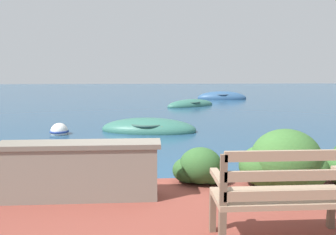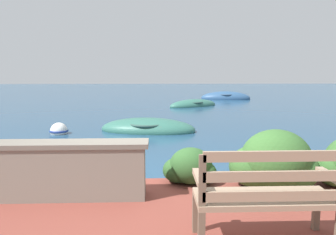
{
  "view_description": "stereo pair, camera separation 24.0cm",
  "coord_description": "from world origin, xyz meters",
  "px_view_note": "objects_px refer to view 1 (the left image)",
  "views": [
    {
      "loc": [
        0.09,
        -4.69,
        1.82
      ],
      "look_at": [
        0.73,
        6.02,
        0.27
      ],
      "focal_mm": 35.0,
      "sensor_mm": 36.0,
      "label": 1
    },
    {
      "loc": [
        0.33,
        -4.71,
        1.82
      ],
      "look_at": [
        0.73,
        6.02,
        0.27
      ],
      "focal_mm": 35.0,
      "sensor_mm": 36.0,
      "label": 2
    }
  ],
  "objects_px": {
    "park_bench": "(285,193)",
    "rowboat_nearest": "(149,129)",
    "rowboat_far": "(222,98)",
    "rowboat_mid": "(191,105)",
    "mooring_buoy": "(59,131)"
  },
  "relations": [
    {
      "from": "park_bench",
      "to": "rowboat_nearest",
      "type": "distance_m",
      "value": 7.06
    },
    {
      "from": "park_bench",
      "to": "rowboat_far",
      "type": "distance_m",
      "value": 18.09
    },
    {
      "from": "rowboat_mid",
      "to": "rowboat_nearest",
      "type": "bearing_deg",
      "value": 42.94
    },
    {
      "from": "park_bench",
      "to": "rowboat_mid",
      "type": "relative_size",
      "value": 0.45
    },
    {
      "from": "rowboat_nearest",
      "to": "park_bench",
      "type": "bearing_deg",
      "value": -69.45
    },
    {
      "from": "park_bench",
      "to": "rowboat_far",
      "type": "xyz_separation_m",
      "value": [
        3.43,
        17.75,
        -0.63
      ]
    },
    {
      "from": "rowboat_nearest",
      "to": "rowboat_mid",
      "type": "distance_m",
      "value": 7.11
    },
    {
      "from": "rowboat_nearest",
      "to": "rowboat_mid",
      "type": "xyz_separation_m",
      "value": [
        2.15,
        6.78,
        -0.01
      ]
    },
    {
      "from": "rowboat_nearest",
      "to": "rowboat_mid",
      "type": "bearing_deg",
      "value": 82.82
    },
    {
      "from": "rowboat_mid",
      "to": "rowboat_far",
      "type": "height_order",
      "value": "rowboat_far"
    },
    {
      "from": "rowboat_mid",
      "to": "park_bench",
      "type": "bearing_deg",
      "value": 56.72
    },
    {
      "from": "rowboat_mid",
      "to": "mooring_buoy",
      "type": "height_order",
      "value": "rowboat_mid"
    },
    {
      "from": "park_bench",
      "to": "mooring_buoy",
      "type": "distance_m",
      "value": 7.63
    },
    {
      "from": "rowboat_nearest",
      "to": "rowboat_far",
      "type": "bearing_deg",
      "value": 77.06
    },
    {
      "from": "rowboat_far",
      "to": "rowboat_mid",
      "type": "bearing_deg",
      "value": -115.23
    }
  ]
}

